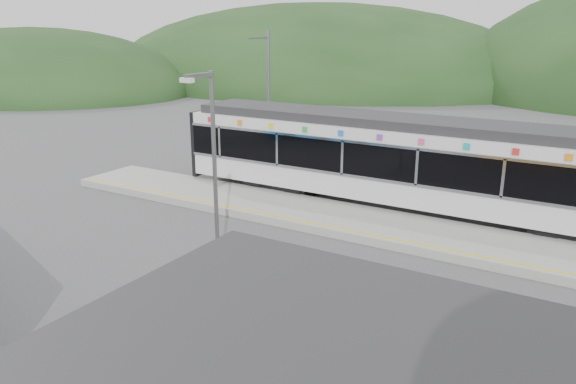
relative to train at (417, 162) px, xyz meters
The scene contains 7 objects.
ground 6.53m from the train, 104.59° to the right, with size 120.00×120.00×0.00m, color #4C4C4F.
hills 5.12m from the train, ahead, with size 146.00×149.00×26.00m.
platform 3.66m from the train, 120.06° to the right, with size 26.00×3.20×0.30m, color #9E9E99.
yellow_line 4.64m from the train, 111.33° to the right, with size 26.00×0.10×0.01m, color yellow.
train is the anchor object (origin of this frame).
catenary_mast_west 9.08m from the train, 163.33° to the left, with size 0.18×1.80×7.00m.
lamp_post 9.77m from the train, 106.85° to the right, with size 0.36×1.07×6.06m.
Camera 1 is at (8.17, -14.92, 7.20)m, focal length 35.00 mm.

